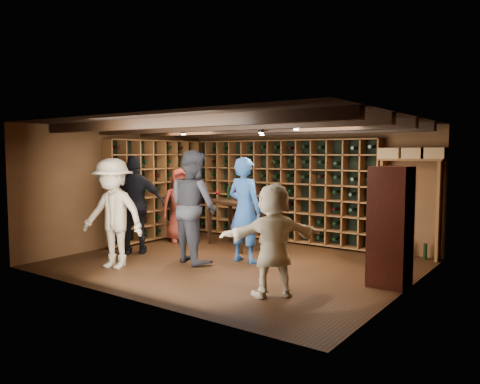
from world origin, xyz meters
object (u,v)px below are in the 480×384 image
Objects in this scene: man_blue_shirt at (245,210)px; guest_woman_black at (135,205)px; display_cabinet at (390,229)px; guest_red_floral at (180,205)px; guest_khaki at (113,213)px; tasting_table at (235,207)px; man_grey_suit at (194,206)px; guest_beige at (273,240)px.

guest_woman_black is at bearing 19.90° from man_blue_shirt.
guest_red_floral is at bearing 171.11° from display_cabinet.
guest_khaki reaches higher than guest_red_floral.
guest_red_floral reaches higher than tasting_table.
man_grey_suit reaches higher than display_cabinet.
man_blue_shirt is at bearing -74.65° from guest_red_floral.
tasting_table is (1.20, 1.65, -0.11)m from guest_woman_black.
tasting_table is at bearing -93.58° from guest_beige.
guest_beige is 3.42m from tasting_table.
guest_woman_black is 2.05m from tasting_table.
tasting_table is (-2.43, 2.41, 0.07)m from guest_beige.
tasting_table is at bearing 164.65° from display_cabinet.
guest_woman_black is (-2.14, -0.67, 0.01)m from man_blue_shirt.
guest_woman_black is at bearing 23.36° from man_grey_suit.
guest_khaki is (0.72, -2.44, 0.12)m from guest_red_floral.
guest_woman_black reaches higher than tasting_table.
guest_red_floral is at bearing -151.75° from tasting_table.
guest_beige is at bearing -8.08° from guest_khaki.
display_cabinet is 3.70m from tasting_table.
man_blue_shirt is at bearing -26.72° from tasting_table.
tasting_table is at bearing -65.48° from man_grey_suit.
guest_red_floral is 1.14× the size of tasting_table.
display_cabinet is 4.99m from guest_red_floral.
man_grey_suit is (-0.76, -0.53, 0.06)m from man_blue_shirt.
guest_red_floral is 1.04× the size of guest_beige.
display_cabinet is 4.82m from guest_woman_black.
guest_red_floral is at bearing -78.93° from guest_beige.
tasting_table is at bearing -169.87° from guest_woman_black.
man_grey_suit is 1.23× the size of guest_red_floral.
tasting_table is (0.65, 2.65, -0.09)m from guest_khaki.
guest_woman_black is 1.34× the size of tasting_table.
guest_khaki is 2.73m from tasting_table.
guest_woman_black is at bearing -60.62° from guest_beige.
man_grey_suit is 1.29× the size of guest_beige.
man_blue_shirt is at bearing -92.56° from guest_beige.
guest_khaki is 1.20× the size of guest_beige.
man_grey_suit reaches higher than man_blue_shirt.
display_cabinet is at bearing 4.28° from tasting_table.
guest_red_floral is at bearing -22.46° from man_grey_suit.
guest_woman_black is 1.14m from guest_khaki.
guest_red_floral is (-2.31, 0.78, -0.13)m from man_blue_shirt.
guest_red_floral is 0.85× the size of guest_woman_black.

